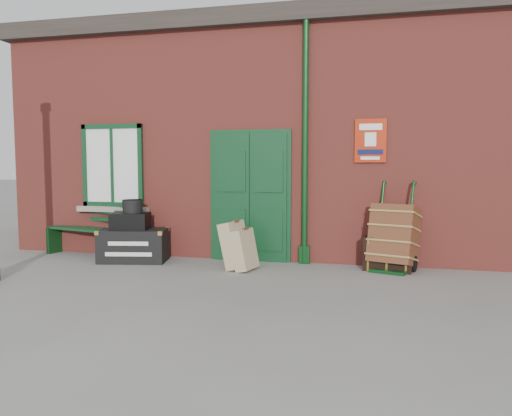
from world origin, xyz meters
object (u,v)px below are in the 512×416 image
(bench, at_px, (91,227))
(porter_trolley, at_px, (394,237))
(dark_trunk, at_px, (389,253))
(houdini_trunk, at_px, (134,245))

(bench, distance_m, porter_trolley, 5.39)
(porter_trolley, height_order, dark_trunk, porter_trolley)
(houdini_trunk, xyz_separation_m, dark_trunk, (4.26, 0.32, -0.01))
(porter_trolley, xyz_separation_m, dark_trunk, (-0.07, 0.02, -0.27))
(porter_trolley, bearing_deg, bench, -162.40)
(dark_trunk, bearing_deg, porter_trolley, -11.75)
(bench, xyz_separation_m, houdini_trunk, (1.06, -0.39, -0.23))
(bench, height_order, houdini_trunk, bench)
(porter_trolley, distance_m, dark_trunk, 0.28)
(houdini_trunk, distance_m, porter_trolley, 4.34)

